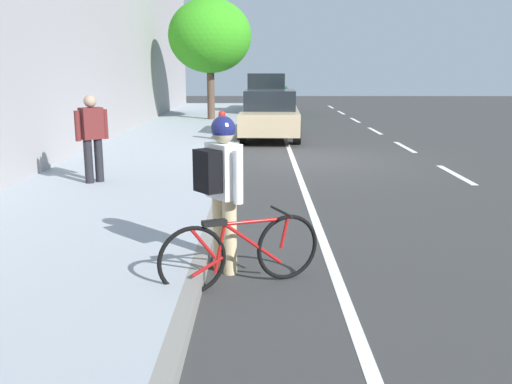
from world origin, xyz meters
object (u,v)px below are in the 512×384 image
(pedestrian_on_phone, at_px, (92,134))
(fire_hydrant, at_px, (222,125))
(parked_pickup_green_nearest, at_px, (268,95))
(bicycle_at_curb, at_px, (241,252))
(street_tree_near_cyclist, at_px, (210,36))
(cyclist_with_backpack, at_px, (221,179))
(parked_sedan_tan_second, at_px, (270,115))

(pedestrian_on_phone, bearing_deg, fire_hydrant, -107.09)
(parked_pickup_green_nearest, xyz_separation_m, fire_hydrant, (1.49, 11.65, -0.32))
(bicycle_at_curb, xyz_separation_m, street_tree_near_cyclist, (1.79, -17.60, 3.06))
(parked_pickup_green_nearest, relative_size, fire_hydrant, 6.44)
(bicycle_at_curb, bearing_deg, parked_pickup_green_nearest, -91.51)
(street_tree_near_cyclist, bearing_deg, parked_pickup_green_nearest, -116.14)
(cyclist_with_backpack, distance_m, pedestrian_on_phone, 4.88)
(parked_pickup_green_nearest, height_order, parked_sedan_tan_second, parked_pickup_green_nearest)
(cyclist_with_backpack, height_order, pedestrian_on_phone, pedestrian_on_phone)
(parked_pickup_green_nearest, xyz_separation_m, bicycle_at_curb, (0.59, 22.44, -0.53))
(fire_hydrant, bearing_deg, street_tree_near_cyclist, -82.55)
(parked_sedan_tan_second, height_order, bicycle_at_curb, parked_sedan_tan_second)
(street_tree_near_cyclist, height_order, fire_hydrant, street_tree_near_cyclist)
(parked_sedan_tan_second, distance_m, street_tree_near_cyclist, 6.33)
(street_tree_near_cyclist, xyz_separation_m, pedestrian_on_phone, (1.02, 13.02, -2.40))
(bicycle_at_curb, bearing_deg, fire_hydrant, -85.26)
(parked_pickup_green_nearest, height_order, bicycle_at_curb, parked_pickup_green_nearest)
(street_tree_near_cyclist, bearing_deg, parked_sedan_tan_second, 113.68)
(cyclist_with_backpack, xyz_separation_m, pedestrian_on_phone, (2.59, -4.14, 0.00))
(parked_sedan_tan_second, relative_size, bicycle_at_curb, 2.78)
(parked_pickup_green_nearest, xyz_separation_m, street_tree_near_cyclist, (2.38, 4.84, 2.53))
(bicycle_at_curb, height_order, cyclist_with_backpack, cyclist_with_backpack)
(parked_pickup_green_nearest, bearing_deg, cyclist_with_backpack, 87.89)
(pedestrian_on_phone, height_order, fire_hydrant, pedestrian_on_phone)
(parked_pickup_green_nearest, height_order, fire_hydrant, parked_pickup_green_nearest)
(parked_sedan_tan_second, bearing_deg, bicycle_at_curb, 87.59)
(pedestrian_on_phone, bearing_deg, bicycle_at_curb, 121.51)
(cyclist_with_backpack, xyz_separation_m, fire_hydrant, (0.68, -10.36, -0.45))
(fire_hydrant, bearing_deg, parked_sedan_tan_second, -132.26)
(bicycle_at_curb, height_order, pedestrian_on_phone, pedestrian_on_phone)
(bicycle_at_curb, distance_m, cyclist_with_backpack, 0.82)
(parked_sedan_tan_second, xyz_separation_m, pedestrian_on_phone, (3.32, 7.77, 0.28))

